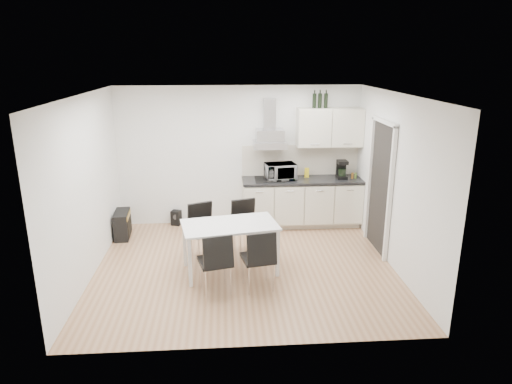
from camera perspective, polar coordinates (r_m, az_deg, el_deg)
ground at (r=7.10m, az=-1.39°, el=-9.32°), size 4.50×4.50×0.00m
wall_back at (r=8.57m, az=-2.10°, el=4.50°), size 4.50×0.10×2.60m
wall_front at (r=4.74m, az=-0.32°, el=-5.82°), size 4.50×0.10×2.60m
wall_left at (r=6.91m, az=-20.46°, el=0.41°), size 0.10×4.00×2.60m
wall_right at (r=7.09m, az=17.02°, el=1.15°), size 0.10×4.00×2.60m
ceiling at (r=6.39m, az=-1.55°, el=12.10°), size 4.50×4.50×0.00m
doorway at (r=7.64m, az=15.14°, el=0.45°), size 0.08×1.04×2.10m
kitchenette at (r=8.55m, az=6.01°, el=1.14°), size 2.22×0.64×2.52m
dining_table at (r=6.72m, az=-3.31°, el=-4.69°), size 1.49×1.02×0.75m
chair_far_left at (r=7.26m, az=-6.42°, el=-5.01°), size 0.60×0.63×0.88m
chair_far_right at (r=7.37m, az=-1.12°, el=-4.55°), size 0.56×0.60×0.88m
chair_near_left at (r=6.24m, az=-5.13°, el=-8.73°), size 0.55×0.59×0.88m
chair_near_right at (r=6.31m, az=0.24°, el=-8.36°), size 0.53×0.57×0.88m
guitar_amp at (r=8.44m, az=-16.36°, el=-3.91°), size 0.29×0.58×0.47m
floor_speaker at (r=8.84m, az=-9.94°, el=-3.19°), size 0.21×0.20×0.28m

